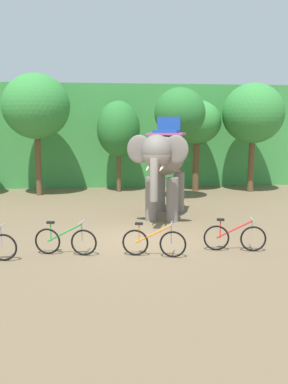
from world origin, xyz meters
The scene contains 11 objects.
ground_plane centered at (0.00, 0.00, 0.00)m, with size 80.00×80.00×0.00m, color brown.
foliage_hedge centered at (0.00, 14.08, 2.88)m, with size 36.00×6.00×5.76m, color #3D8E42.
tree_far_left centered at (-4.14, 8.81, 4.37)m, with size 3.27×3.27×5.98m.
tree_center centered at (-0.11, 9.52, 3.28)m, with size 2.23×2.23×4.73m.
tree_center_right centered at (2.54, 6.56, 3.98)m, with size 2.31×2.31×5.15m.
tree_far_right centered at (4.02, 9.48, 3.60)m, with size 2.57×2.57×4.79m.
tree_left centered at (6.83, 8.83, 4.07)m, with size 3.18×3.18×5.63m.
elephant centered at (1.29, 2.94, 2.20)m, with size 2.71×4.23×3.78m.
bike_green centered at (-2.05, -1.33, 0.39)m, with size 1.68×0.58×0.92m.
bike_orange centered at (0.28, -1.73, 0.39)m, with size 1.66×0.63×0.92m.
bike_red centered at (2.56, -1.47, 0.39)m, with size 1.69×0.54×0.92m.
Camera 1 is at (-1.11, -12.22, 3.39)m, focal length 38.80 mm.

